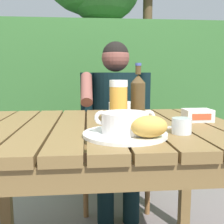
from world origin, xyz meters
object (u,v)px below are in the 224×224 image
at_px(soup_bowl, 125,122).
at_px(bread_roll, 149,127).
at_px(diner_bowl, 123,107).
at_px(water_glass_small, 182,126).
at_px(butter_tub, 197,115).
at_px(beer_glass, 118,101).
at_px(chair_near_diner, 113,142).
at_px(beer_bottle, 138,96).
at_px(table_knife, 162,127).
at_px(person_eating, 116,114).
at_px(serving_plate, 125,134).

bearing_deg(soup_bowl, bread_roll, -49.40).
distance_m(bread_roll, diner_bowl, 0.64).
height_order(soup_bowl, water_glass_small, soup_bowl).
distance_m(bread_roll, butter_tub, 0.45).
bearing_deg(diner_bowl, beer_glass, -101.07).
bearing_deg(water_glass_small, butter_tub, 56.22).
distance_m(bread_roll, water_glass_small, 0.17).
relative_size(soup_bowl, butter_tub, 1.73).
height_order(chair_near_diner, beer_bottle, beer_bottle).
height_order(beer_glass, diner_bowl, beer_glass).
height_order(soup_bowl, table_knife, soup_bowl).
relative_size(chair_near_diner, person_eating, 0.75).
distance_m(water_glass_small, butter_tub, 0.29).
xyz_separation_m(person_eating, beer_glass, (-0.06, -0.66, 0.16)).
height_order(serving_plate, soup_bowl, soup_bowl).
distance_m(person_eating, beer_glass, 0.68).
bearing_deg(person_eating, beer_bottle, -86.23).
bearing_deg(person_eating, water_glass_small, -80.76).
bearing_deg(table_knife, diner_bowl, 102.04).
relative_size(bread_roll, beer_glass, 0.68).
bearing_deg(beer_glass, butter_tub, 0.82).
bearing_deg(soup_bowl, chair_near_diner, 86.55).
height_order(butter_tub, table_knife, butter_tub).
height_order(person_eating, beer_bottle, person_eating).
xyz_separation_m(serving_plate, water_glass_small, (0.21, 0.02, 0.02)).
height_order(water_glass_small, diner_bowl, water_glass_small).
distance_m(chair_near_diner, diner_bowl, 0.64).
relative_size(person_eating, soup_bowl, 5.62).
height_order(soup_bowl, bread_roll, soup_bowl).
height_order(chair_near_diner, butter_tub, chair_near_diner).
bearing_deg(soup_bowl, butter_tub, 34.71).
relative_size(beer_bottle, table_knife, 1.72).
height_order(person_eating, butter_tub, person_eating).
relative_size(chair_near_diner, beer_glass, 4.78).
bearing_deg(soup_bowl, beer_bottle, 71.57).
xyz_separation_m(serving_plate, bread_roll, (0.07, -0.08, 0.04)).
xyz_separation_m(soup_bowl, beer_glass, (0.01, 0.25, 0.04)).
height_order(beer_bottle, table_knife, beer_bottle).
distance_m(butter_tub, table_knife, 0.25).
xyz_separation_m(serving_plate, beer_bottle, (0.10, 0.31, 0.10)).
bearing_deg(person_eating, butter_tub, -64.86).
bearing_deg(serving_plate, beer_bottle, 71.57).
height_order(person_eating, bread_roll, person_eating).
height_order(person_eating, beer_glass, person_eating).
bearing_deg(soup_bowl, table_knife, 34.38).
relative_size(person_eating, bread_roll, 9.43).
xyz_separation_m(water_glass_small, diner_bowl, (-0.14, 0.54, -0.00)).
relative_size(beer_glass, beer_bottle, 0.71).
bearing_deg(water_glass_small, table_knife, 115.91).
bearing_deg(bread_roll, beer_bottle, 84.69).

